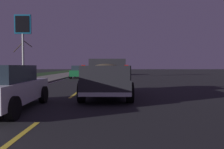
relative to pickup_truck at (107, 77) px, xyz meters
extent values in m
plane|color=black|center=(16.34, 1.75, -0.98)|extent=(144.00, 144.00, 0.00)
cube|color=slate|center=(16.34, 7.45, -0.92)|extent=(108.00, 4.00, 0.12)
cube|color=#1E3819|center=(16.34, 12.45, -0.98)|extent=(108.00, 6.00, 0.01)
cube|color=yellow|center=(-6.28, 1.75, -0.98)|extent=(2.40, 0.14, 0.01)
cube|color=yellow|center=(0.62, 1.75, -0.98)|extent=(2.40, 0.14, 0.01)
cube|color=yellow|center=(6.51, 1.75, -0.98)|extent=(2.40, 0.14, 0.01)
cube|color=yellow|center=(12.00, 1.75, -0.98)|extent=(2.40, 0.14, 0.01)
cube|color=yellow|center=(18.22, 1.75, -0.98)|extent=(2.40, 0.14, 0.01)
cube|color=yellow|center=(23.55, 1.75, -0.98)|extent=(2.40, 0.14, 0.01)
cube|color=yellow|center=(29.41, 1.75, -0.98)|extent=(2.40, 0.14, 0.01)
cube|color=yellow|center=(35.95, 1.75, -0.98)|extent=(2.40, 0.14, 0.01)
cube|color=yellow|center=(42.14, 1.75, -0.98)|extent=(2.40, 0.14, 0.01)
cube|color=yellow|center=(47.29, 1.75, -0.98)|extent=(2.40, 0.14, 0.01)
cube|color=yellow|center=(53.63, 1.75, -0.98)|extent=(2.40, 0.14, 0.01)
cube|color=yellow|center=(59.31, 1.75, -0.98)|extent=(2.40, 0.14, 0.01)
cube|color=yellow|center=(66.04, 1.75, -0.98)|extent=(2.40, 0.14, 0.01)
cube|color=silver|center=(16.34, 5.15, -0.98)|extent=(108.00, 0.14, 0.01)
cube|color=#232328|center=(-0.06, 0.00, -0.31)|extent=(5.41, 2.04, 0.60)
cube|color=#232328|center=(1.13, -0.01, 0.44)|extent=(2.17, 1.85, 0.90)
cube|color=#1E2833|center=(0.08, 0.00, 0.49)|extent=(0.05, 1.44, 0.50)
cube|color=#232328|center=(-1.13, 0.95, 0.27)|extent=(3.02, 0.10, 0.56)
cube|color=#232328|center=(-1.14, -0.93, 0.27)|extent=(3.02, 0.10, 0.56)
cube|color=#232328|center=(-2.72, 0.02, 0.27)|extent=(0.09, 1.88, 0.56)
cube|color=silver|center=(-2.72, 0.02, -0.53)|extent=(0.13, 2.00, 0.16)
cube|color=red|center=(-2.70, 0.82, 0.47)|extent=(0.06, 0.14, 0.20)
cube|color=red|center=(-2.71, -0.78, 0.47)|extent=(0.06, 0.14, 0.20)
ellipsoid|color=#4C422D|center=(-1.14, 0.01, 0.31)|extent=(2.60, 1.54, 0.64)
sphere|color=silver|center=(-0.64, 0.36, 0.17)|extent=(0.40, 0.40, 0.40)
sphere|color=beige|center=(-1.74, -0.29, 0.15)|extent=(0.34, 0.34, 0.34)
cylinder|color=black|center=(1.73, 0.99, -0.56)|extent=(0.84, 0.28, 0.84)
cylinder|color=black|center=(1.72, -1.01, -0.56)|extent=(0.84, 0.28, 0.84)
cylinder|color=black|center=(-1.83, 1.01, -0.56)|extent=(0.84, 0.28, 0.84)
cylinder|color=black|center=(-1.85, -0.99, -0.56)|extent=(0.84, 0.28, 0.84)
cube|color=#14592D|center=(16.59, 3.73, -0.35)|extent=(4.44, 1.90, 0.70)
cube|color=#1E2833|center=(16.34, 3.73, 0.28)|extent=(2.50, 1.64, 0.56)
cylinder|color=black|center=(18.10, 4.59, -0.64)|extent=(0.68, 0.22, 0.68)
cylinder|color=black|center=(18.07, 2.79, -0.64)|extent=(0.68, 0.22, 0.68)
cylinder|color=black|center=(15.11, 4.66, -0.64)|extent=(0.68, 0.22, 0.68)
cylinder|color=black|center=(15.07, 2.86, -0.64)|extent=(0.68, 0.22, 0.68)
cube|color=red|center=(14.44, 3.77, -0.30)|extent=(0.11, 1.51, 0.10)
cube|color=#9E845B|center=(24.33, 3.56, -0.35)|extent=(4.44, 1.91, 0.70)
cube|color=#1E2833|center=(24.08, 3.57, 0.28)|extent=(2.50, 1.65, 0.56)
cylinder|color=black|center=(25.84, 4.42, -0.64)|extent=(0.68, 0.22, 0.68)
cylinder|color=black|center=(25.80, 2.63, -0.64)|extent=(0.68, 0.22, 0.68)
cylinder|color=black|center=(22.85, 4.50, -0.64)|extent=(0.68, 0.22, 0.68)
cylinder|color=black|center=(22.81, 2.70, -0.64)|extent=(0.68, 0.22, 0.68)
cube|color=red|center=(22.18, 3.62, -0.30)|extent=(0.12, 1.51, 0.10)
cube|color=silver|center=(-3.38, 3.44, -0.35)|extent=(4.45, 1.92, 0.70)
cube|color=#1E2833|center=(-3.63, 3.43, 0.28)|extent=(2.51, 1.65, 0.56)
cylinder|color=black|center=(-1.86, 2.58, -0.64)|extent=(0.68, 0.22, 0.68)
cylinder|color=black|center=(-4.85, 2.50, -0.64)|extent=(0.68, 0.22, 0.68)
cube|color=black|center=(26.00, -0.17, -0.35)|extent=(4.42, 1.86, 0.70)
cube|color=#1E2833|center=(25.75, -0.18, 0.28)|extent=(2.48, 1.62, 0.56)
cylinder|color=black|center=(27.48, 0.75, -0.64)|extent=(0.68, 0.22, 0.68)
cylinder|color=black|center=(27.51, -1.05, -0.64)|extent=(0.68, 0.22, 0.68)
cylinder|color=black|center=(24.49, 0.71, -0.64)|extent=(0.68, 0.22, 0.68)
cylinder|color=black|center=(24.52, -1.09, -0.64)|extent=(0.68, 0.22, 0.68)
cube|color=red|center=(23.85, -0.20, -0.30)|extent=(0.10, 1.51, 0.10)
cylinder|color=#99999E|center=(14.88, 10.07, 2.72)|extent=(0.24, 0.24, 7.40)
cube|color=navy|center=(14.88, 10.07, 5.32)|extent=(0.24, 1.90, 2.20)
cube|color=black|center=(14.75, 10.07, 5.32)|extent=(0.04, 1.60, 1.87)
cylinder|color=#423323|center=(19.86, 12.09, 1.56)|extent=(0.28, 0.28, 5.08)
cylinder|color=#423323|center=(19.67, 12.65, 3.07)|extent=(0.44, 1.21, 1.43)
cylinder|color=#423323|center=(20.29, 12.23, 3.58)|extent=(0.93, 0.39, 1.43)
cylinder|color=#423323|center=(20.23, 11.59, 3.64)|extent=(0.70, 1.13, 1.04)
camera|label=1|loc=(-11.01, -0.26, 0.54)|focal=35.84mm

